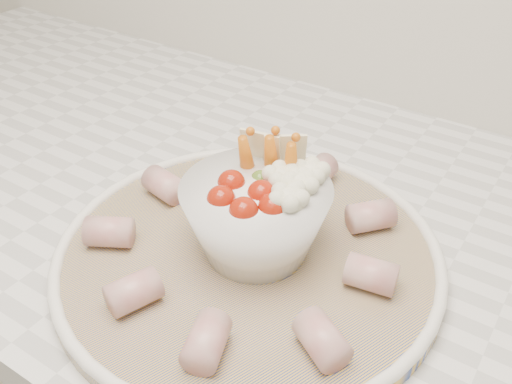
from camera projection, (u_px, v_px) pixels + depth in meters
The scene contains 3 objects.
serving_platter at pixel (248, 253), 0.56m from camera, with size 0.49×0.49×0.02m.
veggie_bowl at pixel (258, 214), 0.54m from camera, with size 0.14×0.14×0.11m.
cured_meat_rolls at pixel (248, 238), 0.55m from camera, with size 0.30×0.31×0.03m.
Camera 1 is at (0.07, 1.00, 1.31)m, focal length 40.00 mm.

